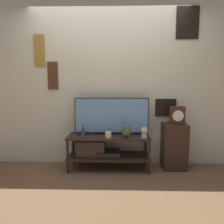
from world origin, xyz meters
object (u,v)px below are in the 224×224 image
at_px(decorative_bust, 144,132).
at_px(mantel_clock, 177,115).
at_px(television, 112,116).
at_px(vase_urn_stoneware, 126,130).
at_px(candle_jar, 109,135).
at_px(vase_slim_bronze, 83,130).

xyz_separation_m(decorative_bust, mantel_clock, (0.51, 0.16, 0.23)).
relative_size(television, mantel_clock, 4.27).
bearing_deg(vase_urn_stoneware, mantel_clock, 9.13).
bearing_deg(television, vase_urn_stoneware, -41.99).
bearing_deg(candle_jar, vase_urn_stoneware, 7.97).
bearing_deg(vase_slim_bronze, candle_jar, -11.43).
height_order(candle_jar, decorative_bust, decorative_bust).
height_order(candle_jar, mantel_clock, mantel_clock).
bearing_deg(decorative_bust, mantel_clock, 17.61).
height_order(vase_urn_stoneware, candle_jar, vase_urn_stoneware).
distance_m(vase_urn_stoneware, vase_slim_bronze, 0.65).
relative_size(decorative_bust, mantel_clock, 0.61).
xyz_separation_m(vase_slim_bronze, mantel_clock, (1.43, 0.08, 0.21)).
height_order(vase_slim_bronze, mantel_clock, mantel_clock).
bearing_deg(vase_urn_stoneware, candle_jar, -172.03).
relative_size(vase_slim_bronze, mantel_clock, 0.75).
height_order(vase_slim_bronze, decorative_bust, vase_slim_bronze).
relative_size(vase_slim_bronze, decorative_bust, 1.24).
relative_size(vase_urn_stoneware, candle_jar, 2.21).
height_order(decorative_bust, mantel_clock, mantel_clock).
xyz_separation_m(television, candle_jar, (-0.04, -0.24, -0.25)).
height_order(vase_urn_stoneware, decorative_bust, vase_urn_stoneware).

